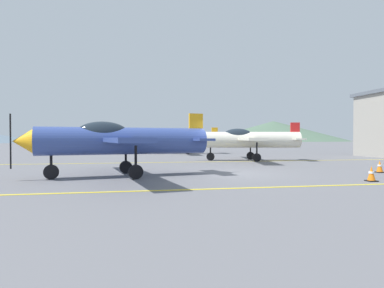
# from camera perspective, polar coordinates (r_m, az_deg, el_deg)

# --- Properties ---
(ground_plane) EXTENTS (400.00, 400.00, 0.00)m
(ground_plane) POSITION_cam_1_polar(r_m,az_deg,el_deg) (15.49, 6.76, -5.10)
(ground_plane) COLOR slate
(apron_line_near) EXTENTS (80.00, 0.16, 0.01)m
(apron_line_near) POSITION_cam_1_polar(r_m,az_deg,el_deg) (11.36, 13.43, -7.34)
(apron_line_near) COLOR yellow
(apron_line_near) RESTS_ON ground_plane
(apron_line_far) EXTENTS (80.00, 0.16, 0.01)m
(apron_line_far) POSITION_cam_1_polar(r_m,az_deg,el_deg) (22.68, 1.20, -3.13)
(apron_line_far) COLOR yellow
(apron_line_far) RESTS_ON ground_plane
(airplane_near) EXTENTS (8.18, 9.34, 2.80)m
(airplane_near) POSITION_cam_1_polar(r_m,az_deg,el_deg) (14.37, -12.72, 0.70)
(airplane_near) COLOR #33478C
(airplane_near) RESTS_ON ground_plane
(airplane_mid) EXTENTS (8.17, 9.35, 2.80)m
(airplane_mid) POSITION_cam_1_polar(r_m,az_deg,el_deg) (24.39, 9.44, 0.84)
(airplane_mid) COLOR silver
(airplane_mid) RESTS_ON ground_plane
(airplane_far) EXTENTS (8.09, 9.32, 2.80)m
(airplane_far) POSITION_cam_1_polar(r_m,az_deg,el_deg) (34.80, -1.82, 0.90)
(airplane_far) COLOR silver
(airplane_far) RESTS_ON ground_plane
(traffic_cone_front) EXTENTS (0.36, 0.36, 0.59)m
(traffic_cone_front) POSITION_cam_1_polar(r_m,az_deg,el_deg) (14.30, 28.73, -4.57)
(traffic_cone_front) COLOR black
(traffic_cone_front) RESTS_ON ground_plane
(traffic_cone_side) EXTENTS (0.36, 0.36, 0.59)m
(traffic_cone_side) POSITION_cam_1_polar(r_m,az_deg,el_deg) (18.10, 29.84, -3.43)
(traffic_cone_side) COLOR black
(traffic_cone_side) RESTS_ON ground_plane
(hill_centerleft) EXTENTS (80.54, 80.54, 11.17)m
(hill_centerleft) POSITION_cam_1_polar(r_m,az_deg,el_deg) (189.13, 13.94, 2.19)
(hill_centerleft) COLOR #4C6651
(hill_centerleft) RESTS_ON ground_plane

